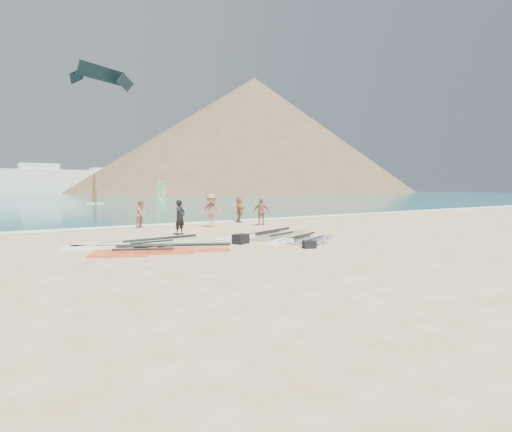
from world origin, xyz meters
TOP-DOWN VIEW (x-y plane):
  - ground at (0.00, 0.00)m, footprint 300.00×300.00m
  - sea at (0.00, 132.00)m, footprint 300.00×240.00m
  - surf_line at (0.00, 12.30)m, footprint 300.00×1.20m
  - headland_main at (85.00, 130.00)m, footprint 143.00×143.00m
  - headland_minor at (120.00, 140.00)m, footprint 70.00×70.00m
  - rig_grey at (-0.02, 1.75)m, footprint 4.92×3.23m
  - rig_green at (-6.05, 4.82)m, footprint 5.62×2.44m
  - rig_orange at (-0.32, 4.03)m, footprint 6.30×3.89m
  - rig_red at (-6.57, 3.40)m, footprint 5.82×4.19m
  - gear_bag_near at (-2.30, 2.65)m, footprint 0.75×0.65m
  - gear_bag_far at (-0.82, 0.09)m, footprint 0.58×0.50m
  - person_wetsuit at (-2.99, 7.03)m, footprint 0.73×0.63m
  - beachgoer_left at (-3.33, 11.48)m, footprint 0.98×0.93m
  - beachgoer_mid at (0.07, 9.50)m, footprint 1.45×1.33m
  - beachgoer_back at (3.21, 9.00)m, footprint 1.03×0.83m
  - beachgoer_right at (3.25, 11.50)m, footprint 1.12×1.70m
  - windsurfer_centre at (2.71, 46.62)m, footprint 2.21×2.69m
  - windsurfer_right at (16.76, 58.40)m, footprint 2.15×2.35m
  - kitesurf_kite at (2.54, 41.11)m, footprint 7.13×3.86m

SIDE VIEW (x-z plane):
  - ground at x=0.00m, z-range 0.00..0.00m
  - sea at x=0.00m, z-range -0.03..0.03m
  - surf_line at x=0.00m, z-range -0.02..0.02m
  - headland_main at x=85.00m, z-range -22.50..22.50m
  - headland_minor at x=120.00m, z-range -14.00..14.00m
  - rig_grey at x=-0.02m, z-range -0.05..0.15m
  - rig_green at x=-6.05m, z-range -0.05..0.15m
  - rig_orange at x=-0.32m, z-range -0.05..0.15m
  - rig_red at x=-6.57m, z-range -0.05..0.15m
  - gear_bag_far at x=-0.82m, z-range 0.00..0.29m
  - gear_bag_near at x=-2.30m, z-range 0.00..0.40m
  - beachgoer_left at x=-3.33m, z-range 0.00..1.59m
  - beachgoer_back at x=3.21m, z-range 0.00..1.64m
  - person_wetsuit at x=-2.99m, z-range 0.00..1.70m
  - beachgoer_right at x=3.25m, z-range 0.00..1.75m
  - beachgoer_mid at x=0.07m, z-range 0.00..1.96m
  - windsurfer_right at x=16.76m, z-range -0.75..3.06m
  - windsurfer_centre at x=2.71m, z-range -0.81..3.21m
  - kitesurf_kite at x=2.54m, z-range 14.29..16.80m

